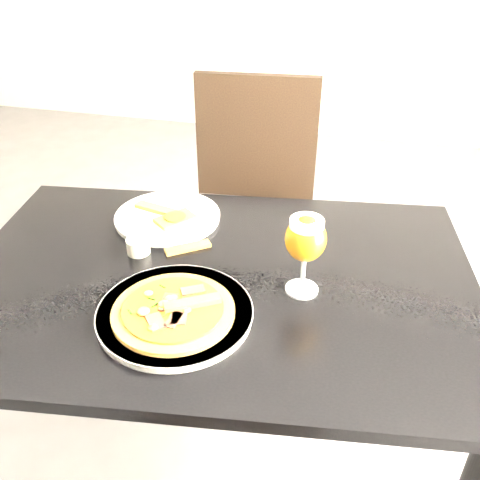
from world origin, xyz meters
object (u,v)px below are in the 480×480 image
(pizza, at_px, (174,310))
(chair_far, at_px, (251,209))
(beer_glass, at_px, (306,239))
(dining_table, at_px, (217,306))

(pizza, bearing_deg, chair_far, 91.99)
(chair_far, bearing_deg, beer_glass, -73.98)
(dining_table, relative_size, pizza, 5.10)
(dining_table, relative_size, chair_far, 1.31)
(chair_far, distance_m, beer_glass, 0.81)
(chair_far, xyz_separation_m, beer_glass, (0.27, -0.69, 0.34))
(dining_table, bearing_deg, pizza, -111.18)
(pizza, xyz_separation_m, beer_glass, (0.24, 0.16, 0.11))
(chair_far, relative_size, beer_glass, 5.30)
(dining_table, xyz_separation_m, beer_glass, (0.20, -0.01, 0.22))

